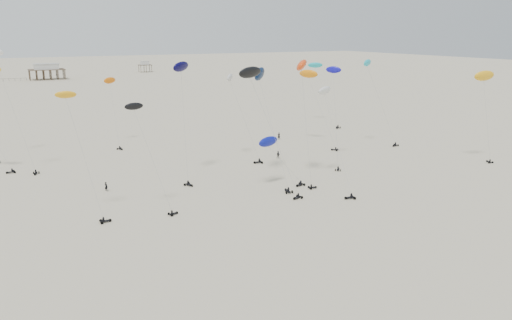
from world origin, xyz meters
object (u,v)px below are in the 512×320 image
pavilion_small (145,67)px  rig_0 (112,97)px  spectator_0 (106,191)px  rig_9 (240,107)px  rig_4 (182,86)px  pavilion_main (47,73)px

pavilion_small → rig_0: size_ratio=0.50×
rig_0 → spectator_0: 42.88m
pavilion_small → rig_9: bearing=-100.8°
rig_4 → spectator_0: (-16.23, -1.75, -18.61)m
pavilion_main → rig_0: size_ratio=1.16×
rig_4 → rig_9: size_ratio=1.18×
rig_9 → spectator_0: (-32.33, -9.20, -12.38)m
spectator_0 → rig_4: bearing=-123.1°
rig_4 → rig_9: (16.10, 7.45, -6.23)m
pavilion_small → rig_4: 282.31m
pavilion_small → rig_9: size_ratio=0.45×
rig_9 → rig_4: bearing=120.4°
pavilion_small → rig_9: 271.35m
rig_0 → rig_9: 37.63m
pavilion_small → rig_0: (-72.77, -235.89, 8.92)m
pavilion_small → rig_9: (-50.75, -266.41, 8.89)m
rig_4 → pavilion_main: bearing=-110.9°
pavilion_small → spectator_0: (-83.08, -275.62, -3.49)m
pavilion_small → pavilion_main: bearing=-156.8°
pavilion_main → spectator_0: (-13.08, -245.62, -4.22)m
rig_0 → spectator_0: size_ratio=8.82×
pavilion_small → rig_4: size_ratio=0.38×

